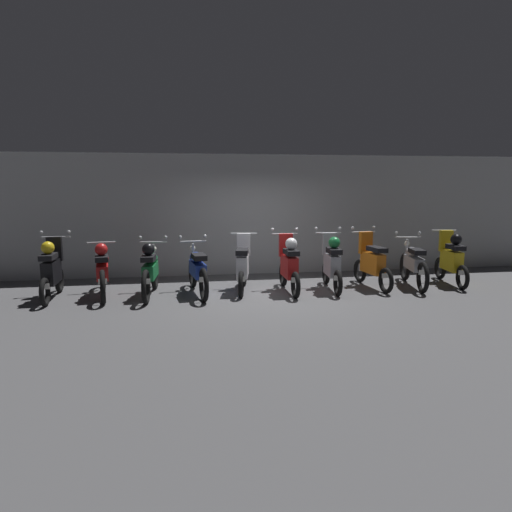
% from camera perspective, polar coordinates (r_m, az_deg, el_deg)
% --- Properties ---
extents(ground_plane, '(80.00, 80.00, 0.00)m').
position_cam_1_polar(ground_plane, '(9.45, 1.54, -4.76)').
color(ground_plane, '#4C4C4F').
extents(back_wall, '(16.38, 0.30, 2.92)m').
position_cam_1_polar(back_wall, '(11.64, -0.67, 5.05)').
color(back_wall, '#9EA0A3').
rests_on(back_wall, ground).
extents(motorbike_slot_0, '(0.59, 1.68, 1.29)m').
position_cam_1_polar(motorbike_slot_0, '(9.86, -23.59, -1.56)').
color(motorbike_slot_0, black).
rests_on(motorbike_slot_0, ground).
extents(motorbike_slot_1, '(0.56, 1.94, 1.08)m').
position_cam_1_polar(motorbike_slot_1, '(9.72, -18.18, -1.65)').
color(motorbike_slot_1, black).
rests_on(motorbike_slot_1, ground).
extents(motorbike_slot_2, '(0.59, 1.95, 1.15)m').
position_cam_1_polar(motorbike_slot_2, '(9.50, -12.73, -1.65)').
color(motorbike_slot_2, black).
rests_on(motorbike_slot_2, ground).
extents(motorbike_slot_3, '(0.59, 1.94, 1.15)m').
position_cam_1_polar(motorbike_slot_3, '(9.51, -7.13, -1.71)').
color(motorbike_slot_3, black).
rests_on(motorbike_slot_3, ground).
extents(motorbike_slot_4, '(0.57, 1.67, 1.18)m').
position_cam_1_polar(motorbike_slot_4, '(9.73, -1.61, -1.22)').
color(motorbike_slot_4, black).
rests_on(motorbike_slot_4, ground).
extents(motorbike_slot_5, '(0.59, 1.68, 1.29)m').
position_cam_1_polar(motorbike_slot_5, '(9.65, 4.03, -1.06)').
color(motorbike_slot_5, black).
rests_on(motorbike_slot_5, ground).
extents(motorbike_slot_6, '(0.59, 1.68, 1.29)m').
position_cam_1_polar(motorbike_slot_6, '(9.95, 9.20, -0.85)').
color(motorbike_slot_6, black).
rests_on(motorbike_slot_6, ground).
extents(motorbike_slot_7, '(0.59, 1.68, 1.29)m').
position_cam_1_polar(motorbike_slot_7, '(10.37, 13.90, -0.84)').
color(motorbike_slot_7, black).
rests_on(motorbike_slot_7, ground).
extents(motorbike_slot_8, '(0.63, 1.93, 1.15)m').
position_cam_1_polar(motorbike_slot_8, '(10.74, 18.60, -0.91)').
color(motorbike_slot_8, black).
rests_on(motorbike_slot_8, ground).
extents(motorbike_slot_9, '(0.56, 1.68, 1.18)m').
position_cam_1_polar(motorbike_slot_9, '(11.25, 22.65, -0.34)').
color(motorbike_slot_9, black).
rests_on(motorbike_slot_9, ground).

